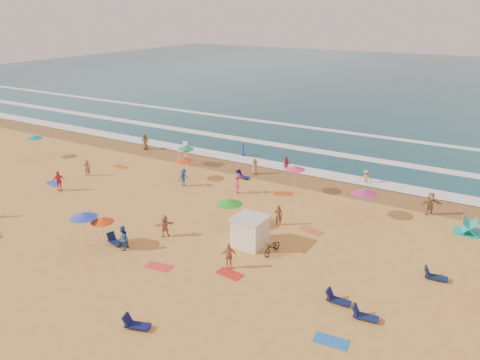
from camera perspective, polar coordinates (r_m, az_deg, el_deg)
The scene contains 12 objects.
ground at distance 37.70m, azimuth -7.52°, elevation -4.28°, with size 220.00×220.00×0.00m, color gold.
ocean at distance 113.83m, azimuth 19.97°, elevation 11.24°, with size 220.00×140.00×0.18m, color #0C4756.
wet_sand at distance 47.37m, azimuth 1.80°, elevation 1.11°, with size 220.00×220.00×0.00m, color olive.
surf_foam at distance 54.86m, azimuth 6.30°, elevation 3.79°, with size 200.00×18.70×0.05m.
cabana at distance 32.48m, azimuth 1.22°, elevation -6.34°, with size 2.00×2.00×2.00m, color white.
cabana_roof at distance 32.02m, azimuth 1.24°, elevation -4.65°, with size 2.20×2.20×0.12m, color silver.
bicycle at distance 31.70m, azimuth 3.96°, elevation -8.18°, with size 0.63×1.81×0.95m, color black.
lifeguard_stand at distance 49.45m, azimuth -6.63°, elevation 3.08°, with size 1.20×1.20×2.10m, color white, non-canonical shape.
beach_umbrellas at distance 35.28m, azimuth -4.64°, elevation -2.12°, with size 62.51×28.41×0.74m.
loungers at distance 31.85m, azimuth -6.80°, elevation -8.76°, with size 34.41×23.12×0.34m.
towels at distance 37.38m, azimuth -11.33°, elevation -4.71°, with size 43.22×20.70×0.03m.
beachgoers at distance 40.87m, azimuth -4.30°, elevation -0.90°, with size 37.28×24.80×2.12m.
Camera 1 is at (21.64, -26.67, 15.55)m, focal length 35.00 mm.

